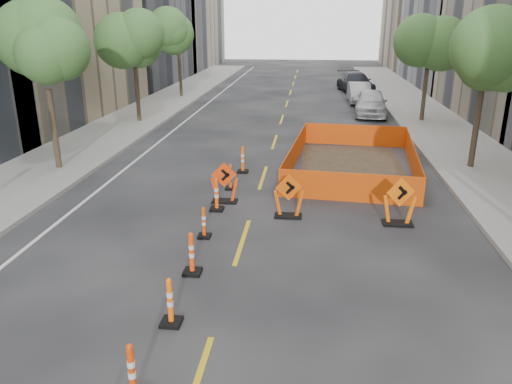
# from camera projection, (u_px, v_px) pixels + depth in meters

# --- Properties ---
(ground_plane) EXTENTS (140.00, 140.00, 0.00)m
(ground_plane) POSITION_uv_depth(u_px,v_px,m) (216.00, 323.00, 10.21)
(ground_plane) COLOR black
(sidewalk_left) EXTENTS (4.00, 90.00, 0.15)m
(sidewalk_left) POSITION_uv_depth(u_px,v_px,m) (68.00, 156.00, 22.38)
(sidewalk_left) COLOR gray
(sidewalk_left) RESTS_ON ground
(sidewalk_right) EXTENTS (4.00, 90.00, 0.15)m
(sidewalk_right) POSITION_uv_depth(u_px,v_px,m) (485.00, 168.00, 20.51)
(sidewalk_right) COLOR gray
(sidewalk_right) RESTS_ON ground
(bld_left_d) EXTENTS (12.00, 16.00, 14.00)m
(bld_left_d) POSITION_uv_depth(u_px,v_px,m) (112.00, 6.00, 46.47)
(bld_left_d) COLOR #4C4C51
(bld_left_d) RESTS_ON ground
(bld_right_e) EXTENTS (12.00, 14.00, 16.00)m
(bld_right_e) POSITION_uv_depth(u_px,v_px,m) (440.00, 0.00, 60.82)
(bld_right_e) COLOR tan
(bld_right_e) RESTS_ON ground
(tree_l_b) EXTENTS (2.80, 2.80, 5.95)m
(tree_l_b) POSITION_uv_depth(u_px,v_px,m) (44.00, 57.00, 18.98)
(tree_l_b) COLOR #382B1E
(tree_l_b) RESTS_ON ground
(tree_l_c) EXTENTS (2.80, 2.80, 5.95)m
(tree_l_c) POSITION_uv_depth(u_px,v_px,m) (134.00, 44.00, 28.37)
(tree_l_c) COLOR #382B1E
(tree_l_c) RESTS_ON ground
(tree_l_d) EXTENTS (2.80, 2.80, 5.95)m
(tree_l_d) POSITION_uv_depth(u_px,v_px,m) (179.00, 38.00, 37.75)
(tree_l_d) COLOR #382B1E
(tree_l_d) RESTS_ON ground
(tree_r_b) EXTENTS (2.80, 2.80, 5.95)m
(tree_r_b) POSITION_uv_depth(u_px,v_px,m) (486.00, 56.00, 19.11)
(tree_r_b) COLOR #382B1E
(tree_r_b) RESTS_ON ground
(tree_r_c) EXTENTS (2.80, 2.80, 5.95)m
(tree_r_c) POSITION_uv_depth(u_px,v_px,m) (430.00, 44.00, 28.50)
(tree_r_c) COLOR #382B1E
(tree_r_c) RESTS_ON ground
(channelizer_1) EXTENTS (0.42, 0.42, 1.06)m
(channelizer_1) POSITION_uv_depth(u_px,v_px,m) (132.00, 372.00, 8.00)
(channelizer_1) COLOR red
(channelizer_1) RESTS_ON ground
(channelizer_2) EXTENTS (0.41, 0.41, 1.05)m
(channelizer_2) POSITION_uv_depth(u_px,v_px,m) (170.00, 301.00, 10.01)
(channelizer_2) COLOR #FF610A
(channelizer_2) RESTS_ON ground
(channelizer_3) EXTENTS (0.43, 0.43, 1.09)m
(channelizer_3) POSITION_uv_depth(u_px,v_px,m) (192.00, 253.00, 12.01)
(channelizer_3) COLOR #FD400A
(channelizer_3) RESTS_ON ground
(channelizer_4) EXTENTS (0.36, 0.36, 0.92)m
(channelizer_4) POSITION_uv_depth(u_px,v_px,m) (204.00, 222.00, 14.06)
(channelizer_4) COLOR #DF4409
(channelizer_4) RESTS_ON ground
(channelizer_5) EXTENTS (0.43, 0.43, 1.08)m
(channelizer_5) POSITION_uv_depth(u_px,v_px,m) (217.00, 195.00, 16.05)
(channelizer_5) COLOR #FF4D0A
(channelizer_5) RESTS_ON ground
(channelizer_6) EXTENTS (0.37, 0.37, 0.95)m
(channelizer_6) POSITION_uv_depth(u_px,v_px,m) (230.00, 177.00, 18.07)
(channelizer_6) COLOR #FF4B0A
(channelizer_6) RESTS_ON ground
(channelizer_7) EXTENTS (0.43, 0.43, 1.09)m
(channelizer_7) POSITION_uv_depth(u_px,v_px,m) (243.00, 159.00, 20.04)
(channelizer_7) COLOR #FA580A
(channelizer_7) RESTS_ON ground
(chevron_sign_left) EXTENTS (1.04, 0.76, 1.40)m
(chevron_sign_left) POSITION_uv_depth(u_px,v_px,m) (224.00, 182.00, 16.72)
(chevron_sign_left) COLOR red
(chevron_sign_left) RESTS_ON ground
(chevron_sign_center) EXTENTS (1.08, 0.83, 1.42)m
(chevron_sign_center) POSITION_uv_depth(u_px,v_px,m) (289.00, 196.00, 15.44)
(chevron_sign_center) COLOR #DD4F09
(chevron_sign_center) RESTS_ON ground
(chevron_sign_right) EXTENTS (1.13, 0.88, 1.50)m
(chevron_sign_right) POSITION_uv_depth(u_px,v_px,m) (400.00, 201.00, 14.85)
(chevron_sign_right) COLOR orange
(chevron_sign_right) RESTS_ON ground
(safety_fence) EXTENTS (5.57, 8.61, 1.02)m
(safety_fence) POSITION_uv_depth(u_px,v_px,m) (353.00, 156.00, 20.60)
(safety_fence) COLOR #FE650D
(safety_fence) RESTS_ON ground
(parked_car_near) EXTENTS (2.33, 4.99, 1.65)m
(parked_car_near) POSITION_uv_depth(u_px,v_px,m) (371.00, 103.00, 31.80)
(parked_car_near) COLOR #B6B6B8
(parked_car_near) RESTS_ON ground
(parked_car_mid) EXTENTS (1.59, 4.40, 1.44)m
(parked_car_mid) POSITION_uv_depth(u_px,v_px,m) (359.00, 93.00, 36.76)
(parked_car_mid) COLOR gray
(parked_car_mid) RESTS_ON ground
(parked_car_far) EXTENTS (3.24, 5.95, 1.64)m
(parked_car_far) POSITION_uv_depth(u_px,v_px,m) (355.00, 82.00, 41.98)
(parked_car_far) COLOR black
(parked_car_far) RESTS_ON ground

